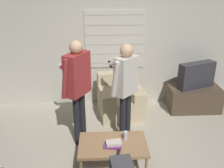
# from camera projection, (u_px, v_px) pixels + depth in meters

# --- Properties ---
(ground_plane) EXTENTS (16.00, 16.00, 0.00)m
(ground_plane) POSITION_uv_depth(u_px,v_px,m) (115.00, 162.00, 3.86)
(ground_plane) COLOR #B2A893
(wall_back) EXTENTS (5.20, 0.08, 2.55)m
(wall_back) POSITION_uv_depth(u_px,v_px,m) (109.00, 44.00, 5.23)
(wall_back) COLOR #BCB7A8
(wall_back) RESTS_ON ground_plane
(armchair_beige) EXTENTS (0.91, 0.89, 0.79)m
(armchair_beige) POSITION_uv_depth(u_px,v_px,m) (120.00, 99.00, 5.11)
(armchair_beige) COLOR #C6B289
(armchair_beige) RESTS_ON ground_plane
(coffee_table) EXTENTS (0.94, 0.60, 0.40)m
(coffee_table) POSITION_uv_depth(u_px,v_px,m) (113.00, 146.00, 3.63)
(coffee_table) COLOR #9E754C
(coffee_table) RESTS_ON ground_plane
(tv_stand) EXTENTS (1.01, 0.58, 0.48)m
(tv_stand) POSITION_uv_depth(u_px,v_px,m) (193.00, 98.00, 5.31)
(tv_stand) COLOR #4C3D2D
(tv_stand) RESTS_ON ground_plane
(tv) EXTENTS (0.78, 0.47, 0.51)m
(tv) POSITION_uv_depth(u_px,v_px,m) (196.00, 75.00, 5.12)
(tv) COLOR #2D2D33
(tv) RESTS_ON tv_stand
(person_left_standing) EXTENTS (0.56, 0.76, 1.70)m
(person_left_standing) POSITION_uv_depth(u_px,v_px,m) (77.00, 81.00, 3.95)
(person_left_standing) COLOR black
(person_left_standing) RESTS_ON ground_plane
(person_right_standing) EXTENTS (0.47, 0.76, 1.62)m
(person_right_standing) POSITION_uv_depth(u_px,v_px,m) (125.00, 82.00, 4.08)
(person_right_standing) COLOR black
(person_right_standing) RESTS_ON ground_plane
(book_stack) EXTENTS (0.25, 0.17, 0.08)m
(book_stack) POSITION_uv_depth(u_px,v_px,m) (113.00, 144.00, 3.53)
(book_stack) COLOR #75387F
(book_stack) RESTS_ON coffee_table
(soda_can) EXTENTS (0.07, 0.07, 0.13)m
(soda_can) POSITION_uv_depth(u_px,v_px,m) (126.00, 135.00, 3.68)
(soda_can) COLOR silver
(soda_can) RESTS_ON coffee_table
(spare_remote) EXTENTS (0.06, 0.14, 0.02)m
(spare_remote) POSITION_uv_depth(u_px,v_px,m) (118.00, 152.00, 3.42)
(spare_remote) COLOR black
(spare_remote) RESTS_ON coffee_table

